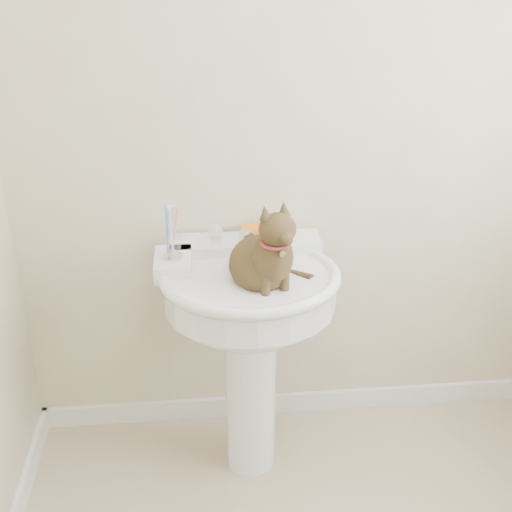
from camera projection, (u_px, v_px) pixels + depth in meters
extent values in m
cube|color=white|center=(305.00, 402.00, 2.76)|extent=(2.20, 0.02, 0.09)
cylinder|color=white|center=(251.00, 394.00, 2.35)|extent=(0.18, 0.18, 0.66)
cylinder|color=white|center=(250.00, 291.00, 2.16)|extent=(0.58, 0.58, 0.13)
ellipsoid|color=white|center=(250.00, 307.00, 2.19)|extent=(0.53, 0.46, 0.21)
torus|color=white|center=(250.00, 276.00, 2.14)|extent=(0.61, 0.61, 0.04)
cube|color=white|center=(245.00, 246.00, 2.32)|extent=(0.54, 0.15, 0.06)
cube|color=white|center=(173.00, 264.00, 2.19)|extent=(0.13, 0.19, 0.06)
cylinder|color=silver|center=(246.00, 238.00, 2.26)|extent=(0.05, 0.05, 0.05)
cylinder|color=silver|center=(247.00, 236.00, 2.20)|extent=(0.04, 0.04, 0.14)
sphere|color=white|center=(214.00, 231.00, 2.26)|extent=(0.06, 0.06, 0.06)
sphere|color=white|center=(276.00, 229.00, 2.28)|extent=(0.06, 0.06, 0.06)
cube|color=orange|center=(254.00, 230.00, 2.34)|extent=(0.10, 0.07, 0.03)
cylinder|color=silver|center=(173.00, 257.00, 2.16)|extent=(0.07, 0.07, 0.01)
cylinder|color=white|center=(172.00, 245.00, 2.14)|extent=(0.06, 0.06, 0.09)
cylinder|color=#4394EA|center=(167.00, 231.00, 2.12)|extent=(0.01, 0.01, 0.17)
cylinder|color=white|center=(171.00, 231.00, 2.12)|extent=(0.01, 0.01, 0.17)
cylinder|color=pink|center=(175.00, 231.00, 2.12)|extent=(0.01, 0.01, 0.17)
ellipsoid|color=brown|center=(262.00, 264.00, 2.09)|extent=(0.21, 0.24, 0.19)
ellipsoid|color=brown|center=(265.00, 259.00, 1.99)|extent=(0.13, 0.12, 0.17)
ellipsoid|color=brown|center=(266.00, 231.00, 1.92)|extent=(0.12, 0.10, 0.10)
cone|color=brown|center=(255.00, 212.00, 1.91)|extent=(0.04, 0.04, 0.04)
cone|color=brown|center=(276.00, 211.00, 1.92)|extent=(0.04, 0.04, 0.04)
cylinder|color=brown|center=(293.00, 277.00, 2.15)|extent=(0.03, 0.03, 0.21)
torus|color=maroon|center=(266.00, 244.00, 1.95)|extent=(0.10, 0.10, 0.01)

